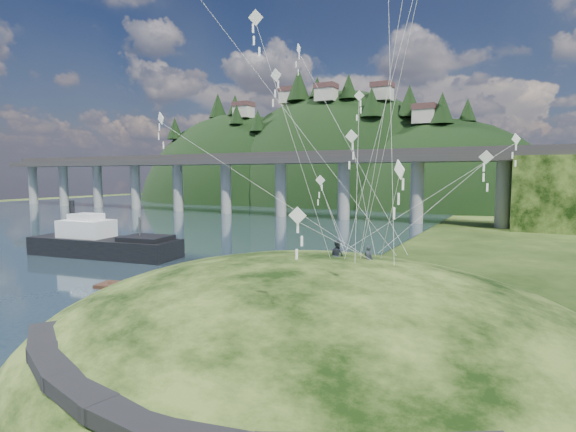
% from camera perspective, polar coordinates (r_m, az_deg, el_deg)
% --- Properties ---
extents(ground, '(320.00, 320.00, 0.00)m').
position_cam_1_polar(ground, '(29.43, -12.87, -14.33)').
color(ground, black).
rests_on(ground, ground).
extents(water, '(240.00, 240.00, 0.00)m').
position_cam_1_polar(water, '(104.10, -32.42, -0.92)').
color(water, '#2A3F4D').
rests_on(water, ground).
extents(grass_hill, '(36.00, 32.00, 13.00)m').
position_cam_1_polar(grass_hill, '(27.51, 3.64, -19.02)').
color(grass_hill, black).
rests_on(grass_hill, ground).
extents(footpath, '(22.29, 5.84, 0.83)m').
position_cam_1_polar(footpath, '(17.35, -15.61, -21.43)').
color(footpath, black).
rests_on(footpath, ground).
extents(bridge, '(160.00, 11.00, 15.00)m').
position_cam_1_polar(bridge, '(101.33, 1.83, 5.26)').
color(bridge, '#2D2B2B').
rests_on(bridge, ground).
extents(far_ridge, '(153.00, 70.00, 94.50)m').
position_cam_1_polar(far_ridge, '(156.79, 4.61, -1.01)').
color(far_ridge, black).
rests_on(far_ridge, ground).
extents(work_barge, '(19.51, 7.88, 6.63)m').
position_cam_1_polar(work_barge, '(58.31, -22.55, -3.14)').
color(work_barge, black).
rests_on(work_barge, ground).
extents(wooden_dock, '(12.96, 4.93, 0.92)m').
position_cam_1_polar(wooden_dock, '(38.68, -15.04, -8.97)').
color(wooden_dock, '#331E15').
rests_on(wooden_dock, ground).
extents(kite_flyers, '(2.87, 1.07, 1.93)m').
position_cam_1_polar(kite_flyers, '(27.03, 7.27, -3.22)').
color(kite_flyers, '#282D36').
rests_on(kite_flyers, ground).
extents(kite_swarm, '(18.74, 17.75, 20.72)m').
position_cam_1_polar(kite_swarm, '(26.38, 7.46, 19.25)').
color(kite_swarm, silver).
rests_on(kite_swarm, ground).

